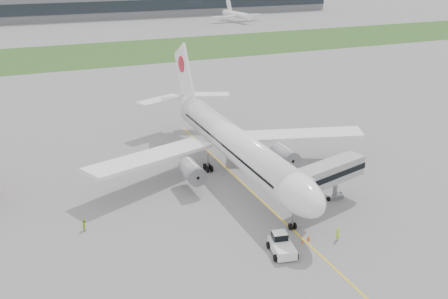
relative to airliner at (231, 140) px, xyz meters
name	(u,v)px	position (x,y,z in m)	size (l,w,h in m)	color
ground	(244,184)	(0.00, -4.87, -5.66)	(600.00, 600.00, 0.00)	gray
apron_markings	(258,197)	(0.00, -9.87, -5.66)	(70.00, 70.00, 0.04)	yellow
grass_strip	(103,54)	(0.00, 115.13, -5.65)	(600.00, 50.00, 0.02)	#365A22
terminal_building	(65,7)	(0.00, 225.00, 1.34)	(320.00, 22.30, 14.00)	slate
airliner	(231,140)	(0.00, 0.00, 0.00)	(48.13, 53.95, 17.88)	white
pushback_tug	(281,245)	(-3.94, -23.97, -4.65)	(3.55, 4.65, 2.19)	white
jet_bridge	(323,176)	(6.75, -16.17, -0.79)	(13.92, 7.34, 6.59)	gray
safety_cone_left	(303,241)	(-0.50, -23.28, -5.42)	(0.35, 0.35, 0.49)	#DA520B
safety_cone_right	(309,238)	(0.50, -23.02, -5.35)	(0.45, 0.45, 0.62)	#DA520B
ground_crew_near	(338,233)	(3.89, -24.30, -4.77)	(0.65, 0.42, 1.77)	#CAFF2A
ground_crew_far	(85,225)	(-24.93, -9.48, -4.87)	(0.77, 0.60, 1.58)	#96CF22
distant_aircraft_right	(236,22)	(82.83, 180.49, -5.66)	(28.67, 25.30, 10.96)	white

